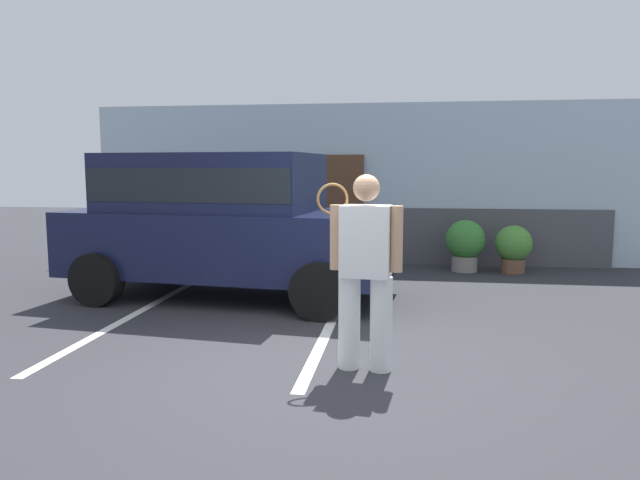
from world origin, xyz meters
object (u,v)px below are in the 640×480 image
(parked_suv, at_px, (223,218))
(potted_plant_secondary, at_px, (513,247))
(potted_plant_by_porch, at_px, (465,243))
(tennis_player_man, at_px, (365,269))

(parked_suv, bearing_deg, potted_plant_secondary, 35.89)
(parked_suv, bearing_deg, potted_plant_by_porch, 41.57)
(tennis_player_man, relative_size, potted_plant_by_porch, 1.94)
(parked_suv, relative_size, potted_plant_secondary, 5.66)
(potted_plant_secondary, bearing_deg, parked_suv, -150.09)
(tennis_player_man, xyz_separation_m, potted_plant_secondary, (2.27, 5.38, -0.47))
(tennis_player_man, distance_m, potted_plant_by_porch, 5.61)
(potted_plant_by_porch, distance_m, potted_plant_secondary, 0.83)
(potted_plant_secondary, bearing_deg, tennis_player_man, -112.86)
(potted_plant_by_porch, xyz_separation_m, potted_plant_secondary, (0.83, -0.03, -0.05))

